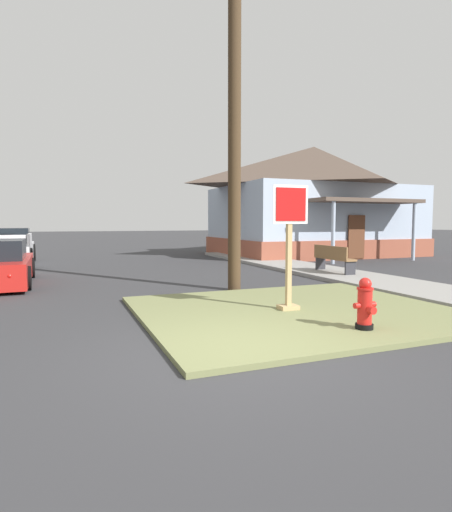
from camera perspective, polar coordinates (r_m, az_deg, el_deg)
ground_plane at (r=5.55m, az=2.14°, el=-13.45°), size 160.00×160.00×0.00m
grass_corner_patch at (r=8.11m, az=9.53°, el=-7.40°), size 5.80×4.99×0.08m
sidewalk_strip at (r=14.25m, az=13.79°, el=-2.21°), size 2.20×18.92×0.12m
fire_hydrant at (r=6.80m, az=18.43°, el=-6.37°), size 0.38×0.34×0.80m
stop_sign at (r=7.88m, az=8.63°, el=0.88°), size 0.71×0.29×2.33m
manhole_cover at (r=7.77m, az=-1.59°, el=-8.11°), size 0.70×0.70×0.02m
pickup_truck_white at (r=19.11m, az=-27.93°, el=0.77°), size 2.22×5.21×1.48m
street_bench at (r=13.87m, az=14.39°, el=-0.18°), size 0.43×1.76×0.85m
utility_pole at (r=11.15m, az=1.18°, el=24.33°), size 1.69×0.32×10.62m
corner_house at (r=23.02m, az=11.84°, el=7.55°), size 10.18×8.70×5.72m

